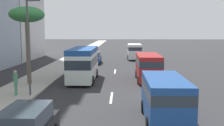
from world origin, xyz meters
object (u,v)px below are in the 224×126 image
object	(u,v)px
van_fourth	(134,51)
palm_tree	(27,17)
car_lead	(94,58)
van_third	(165,97)
van_sixth	(148,66)
street_lamp	(30,36)
minibus_second	(83,63)
pedestrian_near_lamp	(16,81)

from	to	relation	value
van_fourth	palm_tree	xyz separation A→B (m)	(-20.41, 10.11, 4.44)
car_lead	van_fourth	distance (m)	8.01
van_third	palm_tree	world-z (taller)	palm_tree
van_fourth	van_sixth	world-z (taller)	van_sixth
van_third	street_lamp	xyz separation A→B (m)	(4.76, 8.62, 3.02)
minibus_second	van_third	xyz separation A→B (m)	(-10.94, -5.78, -0.36)
minibus_second	street_lamp	world-z (taller)	street_lamp
car_lead	street_lamp	xyz separation A→B (m)	(-19.21, 2.54, 3.58)
van_sixth	pedestrian_near_lamp	xyz separation A→B (m)	(-6.44, 9.98, -0.26)
minibus_second	van_sixth	distance (m)	6.07
van_fourth	palm_tree	distance (m)	23.21
street_lamp	van_third	bearing A→B (deg)	-118.91
palm_tree	pedestrian_near_lamp	bearing A→B (deg)	-173.31
palm_tree	street_lamp	size ratio (longest dim) A/B	0.96
minibus_second	street_lamp	bearing A→B (deg)	-24.65
van_sixth	palm_tree	distance (m)	11.59
pedestrian_near_lamp	van_sixth	bearing A→B (deg)	-101.26
palm_tree	street_lamp	distance (m)	4.63
car_lead	van_fourth	bearing A→B (deg)	131.41
van_sixth	pedestrian_near_lamp	bearing A→B (deg)	122.81
car_lead	van_fourth	size ratio (longest dim) A/B	0.91
minibus_second	van_fourth	bearing A→B (deg)	162.72
van_third	van_fourth	size ratio (longest dim) A/B	0.97
van_third	pedestrian_near_lamp	xyz separation A→B (m)	(4.65, 9.70, -0.17)
minibus_second	pedestrian_near_lamp	bearing A→B (deg)	-31.92
car_lead	palm_tree	bearing A→B (deg)	-15.22
car_lead	van_third	bearing A→B (deg)	14.22
van_sixth	palm_tree	size ratio (longest dim) A/B	0.82
van_sixth	car_lead	bearing A→B (deg)	26.25
van_fourth	minibus_second	bearing A→B (deg)	162.72
car_lead	street_lamp	distance (m)	19.71
car_lead	van_sixth	bearing A→B (deg)	26.25
van_third	pedestrian_near_lamp	bearing A→B (deg)	64.40
minibus_second	van_third	bearing A→B (deg)	27.86
van_third	van_sixth	size ratio (longest dim) A/B	0.92
car_lead	street_lamp	size ratio (longest dim) A/B	0.68
minibus_second	pedestrian_near_lamp	distance (m)	7.43
van_third	van_fourth	xyz separation A→B (m)	(29.26, 0.08, 0.08)
van_third	minibus_second	bearing A→B (deg)	27.86
street_lamp	car_lead	bearing A→B (deg)	-7.53
car_lead	minibus_second	world-z (taller)	minibus_second
minibus_second	van_third	world-z (taller)	minibus_second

